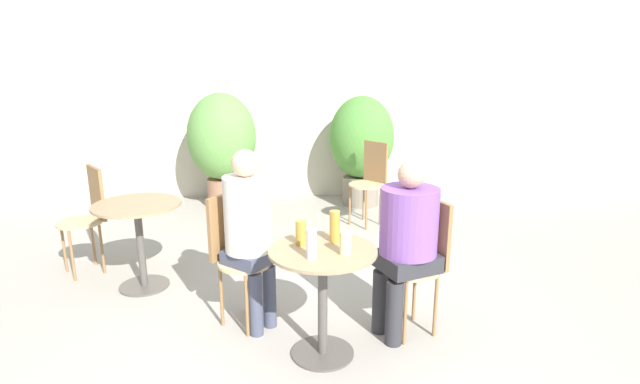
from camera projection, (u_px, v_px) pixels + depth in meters
ground_plane at (309, 363)px, 3.08m from camera, size 20.00×20.00×0.00m
storefront_wall at (302, 84)px, 6.45m from camera, size 10.00×0.06×3.00m
cafe_table_near at (323, 279)px, 3.05m from camera, size 0.66×0.66×0.71m
cafe_table_far at (139, 226)px, 3.98m from camera, size 0.68×0.68×0.71m
bistro_chair_0 at (423, 254)px, 3.34m from camera, size 0.41×0.40×0.93m
bistro_chair_1 at (235, 247)px, 3.46m from camera, size 0.43×0.42×0.93m
bistro_chair_2 at (89, 210)px, 4.30m from camera, size 0.43×0.42×0.93m
bistro_chair_3 at (371, 175)px, 5.56m from camera, size 0.43×0.43×0.93m
seated_person_0 at (406, 235)px, 3.24m from camera, size 0.45×0.43×1.20m
seated_person_1 at (249, 224)px, 3.33m from camera, size 0.39×0.39×1.26m
beer_glass_0 at (346, 243)px, 2.90m from camera, size 0.07×0.07×0.14m
beer_glass_1 at (335, 226)px, 3.10m from camera, size 0.06×0.06×0.20m
beer_glass_2 at (301, 233)px, 3.05m from camera, size 0.06×0.06×0.16m
beer_glass_3 at (312, 244)px, 2.84m from camera, size 0.06×0.06×0.18m
potted_plant_0 at (222, 141)px, 6.10m from camera, size 0.83×0.83×1.42m
potted_plant_1 at (362, 143)px, 6.22m from camera, size 0.80×0.80×1.38m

